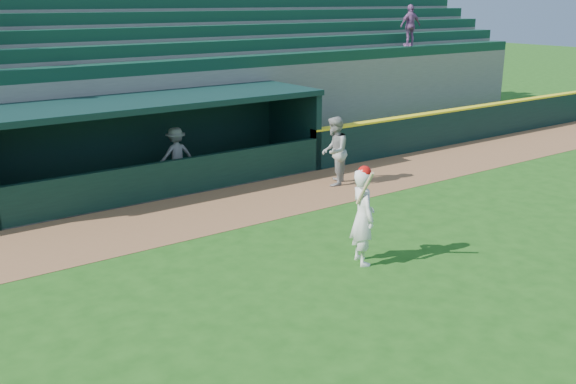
# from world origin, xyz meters

# --- Properties ---
(ground) EXTENTS (120.00, 120.00, 0.00)m
(ground) POSITION_xyz_m (0.00, 0.00, 0.00)
(ground) COLOR #1D4D13
(ground) RESTS_ON ground
(warning_track) EXTENTS (40.00, 3.00, 0.01)m
(warning_track) POSITION_xyz_m (0.00, 4.90, 0.01)
(warning_track) COLOR brown
(warning_track) RESTS_ON ground
(field_wall_right) EXTENTS (15.50, 0.30, 1.20)m
(field_wall_right) POSITION_xyz_m (12.25, 6.55, 0.60)
(field_wall_right) COLOR black
(field_wall_right) RESTS_ON ground
(wall_stripe_right) EXTENTS (15.50, 0.32, 0.06)m
(wall_stripe_right) POSITION_xyz_m (12.25, 6.55, 1.23)
(wall_stripe_right) COLOR yellow
(wall_stripe_right) RESTS_ON field_wall_right
(dugout_player_front) EXTENTS (1.19, 1.17, 1.93)m
(dugout_player_front) POSITION_xyz_m (3.99, 4.94, 0.97)
(dugout_player_front) COLOR #9A9A95
(dugout_player_front) RESTS_ON ground
(dugout_player_inside) EXTENTS (1.06, 0.66, 1.57)m
(dugout_player_inside) POSITION_xyz_m (0.56, 7.81, 0.79)
(dugout_player_inside) COLOR #A1A29C
(dugout_player_inside) RESTS_ON ground
(dugout) EXTENTS (9.40, 2.80, 2.46)m
(dugout) POSITION_xyz_m (0.00, 8.00, 1.36)
(dugout) COLOR slate
(dugout) RESTS_ON ground
(stands) EXTENTS (34.50, 6.25, 7.60)m
(stands) POSITION_xyz_m (0.01, 12.57, 2.40)
(stands) COLOR slate
(stands) RESTS_ON ground
(batter_at_plate) EXTENTS (0.66, 0.89, 2.00)m
(batter_at_plate) POSITION_xyz_m (0.86, 0.30, 0.99)
(batter_at_plate) COLOR white
(batter_at_plate) RESTS_ON ground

